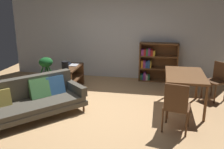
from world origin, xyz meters
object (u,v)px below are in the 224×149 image
Objects in this scene: media_console at (72,78)px; dining_chair_far at (217,79)px; dining_table at (185,78)px; open_laptop at (71,64)px; potted_floor_plant at (46,70)px; dining_chair_near at (176,105)px; bookshelf at (155,62)px; desk_speaker at (65,65)px; fabric_couch at (33,99)px.

media_console is 3.67m from dining_chair_far.
open_laptop is at bearing 163.21° from dining_table.
open_laptop is 0.77m from potted_floor_plant.
open_laptop is 0.44× the size of dining_chair_near.
dining_chair_far is at bearing -39.37° from bookshelf.
potted_floor_plant is (-0.80, 0.18, 0.15)m from media_console.
dining_table is (2.85, -0.69, 0.39)m from media_console.
open_laptop is at bearing 0.55° from potted_floor_plant.
desk_speaker is at bearing -100.69° from media_console.
open_laptop is 0.36× the size of bookshelf.
media_console is 0.40m from open_laptop.
open_laptop is 0.48m from desk_speaker.
dining_table is 1.42× the size of dining_chair_far.
desk_speaker is 0.23× the size of dining_chair_near.
dining_chair_far is (4.46, -0.17, 0.04)m from potted_floor_plant.
bookshelf is at bearing 140.63° from dining_chair_far.
dining_table is 1.15m from dining_chair_near.
desk_speaker is (-0.05, -0.28, 0.43)m from media_console.
dining_table reaches higher than media_console.
desk_speaker is at bearing -31.76° from potted_floor_plant.
desk_speaker reaches higher than dining_table.
dining_chair_near is at bearing -29.54° from desk_speaker.
dining_chair_far reaches higher than open_laptop.
dining_chair_near reaches higher than open_laptop.
bookshelf reaches higher than open_laptop.
dining_chair_near is (2.67, -1.98, -0.13)m from open_laptop.
potted_floor_plant is at bearing 148.24° from desk_speaker.
dining_chair_near is at bearing -2.30° from fabric_couch.
open_laptop is (0.18, 1.87, 0.28)m from fabric_couch.
potted_floor_plant is 0.63× the size of dining_table.
open_laptop is 0.51× the size of potted_floor_plant.
dining_chair_far is at bearing 23.50° from fabric_couch.
fabric_couch reaches higher than dining_table.
desk_speaker is 2.93m from dining_table.
dining_chair_near is 0.82× the size of bookshelf.
dining_chair_near is (2.67, -1.51, -0.22)m from desk_speaker.
media_console is 0.51m from desk_speaker.
potted_floor_plant is 3.16m from bookshelf.
dining_chair_far is 1.91m from bookshelf.
desk_speaker is 3.73m from dining_chair_far.
open_laptop is (-0.06, 0.19, 0.34)m from media_console.
dining_chair_far is (3.72, -0.17, -0.14)m from open_laptop.
desk_speaker is 3.08m from dining_chair_near.
desk_speaker is at bearing 82.42° from fabric_couch.
fabric_couch is 9.74× the size of desk_speaker.
dining_table reaches higher than open_laptop.
dining_chair_far is (0.82, 0.70, -0.19)m from dining_table.
bookshelf reaches higher than dining_chair_near.
dining_chair_far is 0.79× the size of bookshelf.
dining_table is at bearing -70.89° from bookshelf.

